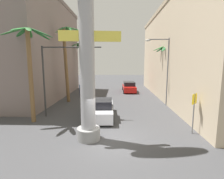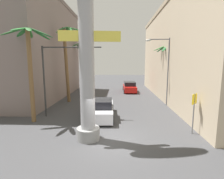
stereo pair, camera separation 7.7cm
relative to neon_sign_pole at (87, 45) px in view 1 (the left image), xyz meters
name	(u,v)px [view 1 (the left image)]	position (x,y,z in m)	size (l,w,h in m)	color
ground_plane	(114,102)	(1.26, 9.84, -5.44)	(88.28, 88.28, 0.00)	#424244
building_left	(35,50)	(-8.81, 12.50, 0.67)	(7.23, 17.25, 12.18)	slate
building_right	(198,53)	(11.33, 12.05, 0.22)	(9.11, 26.34, 11.29)	#C6B293
neon_sign_pole	(87,45)	(0.00, 0.00, 0.00)	(3.70, 1.35, 11.72)	#9E9EA3
street_lamp	(164,65)	(6.47, 8.59, -1.22)	(2.49, 0.28, 6.94)	#59595E
crossing_sign	(194,107)	(6.46, 1.08, -3.73)	(0.47, 0.47, 2.60)	slate
traffic_light_mast	(61,68)	(-2.87, 4.30, -1.38)	(4.79, 0.32, 5.77)	#333333
car_lead	(101,109)	(0.31, 4.13, -4.73)	(2.27, 4.84, 1.56)	black
car_far	(129,87)	(3.44, 17.12, -4.70)	(2.03, 4.75, 1.56)	black
palm_tree_far_left	(80,60)	(-4.29, 18.18, -0.52)	(2.97, 2.81, 7.55)	brown
palm_tree_near_left	(29,58)	(-4.72, 2.95, -0.61)	(3.44, 3.52, 6.99)	brown
palm_tree_mid_left	(66,57)	(-3.95, 9.60, -0.35)	(2.69, 2.58, 8.32)	brown
palm_tree_mid_right	(167,67)	(7.41, 10.96, -1.42)	(3.31, 2.94, 6.56)	brown
pedestrian_far_left	(81,88)	(-3.40, 13.80, -4.44)	(0.45, 0.45, 1.71)	#1E233F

